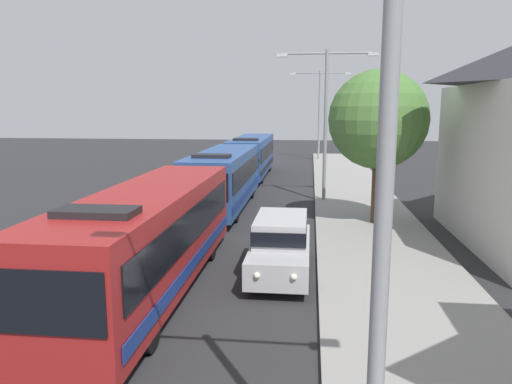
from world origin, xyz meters
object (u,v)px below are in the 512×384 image
at_px(bus_second_in_line, 224,177).
at_px(bus_middle, 252,155).
at_px(streetlamp_far, 319,106).
at_px(streetlamp_near, 387,145).
at_px(white_suv, 281,243).
at_px(bus_lead, 150,236).
at_px(streetlamp_mid, 326,110).
at_px(roadside_tree, 378,120).

height_order(bus_second_in_line, bus_middle, same).
xyz_separation_m(bus_second_in_line, streetlamp_far, (5.40, 24.55, 3.83)).
bearing_deg(streetlamp_near, bus_middle, 99.52).
xyz_separation_m(bus_second_in_line, white_suv, (3.70, -10.18, -0.66)).
relative_size(bus_second_in_line, bus_middle, 0.93).
relative_size(bus_lead, streetlamp_near, 1.45).
xyz_separation_m(white_suv, streetlamp_mid, (1.70, 12.45, 4.19)).
distance_m(bus_lead, bus_second_in_line, 12.10).
height_order(bus_lead, streetlamp_near, streetlamp_near).
bearing_deg(bus_second_in_line, bus_middle, 90.00).
distance_m(white_suv, streetlamp_near, 10.72).
bearing_deg(streetlamp_far, streetlamp_near, -90.00).
height_order(bus_middle, streetlamp_mid, streetlamp_mid).
xyz_separation_m(bus_middle, streetlamp_near, (5.40, -32.19, 3.28)).
height_order(bus_second_in_line, streetlamp_near, streetlamp_near).
height_order(bus_second_in_line, streetlamp_far, streetlamp_far).
bearing_deg(bus_lead, roadside_tree, 50.02).
bearing_deg(bus_second_in_line, streetlamp_mid, 22.84).
relative_size(streetlamp_near, streetlamp_mid, 0.94).
height_order(bus_lead, bus_second_in_line, same).
height_order(bus_middle, streetlamp_far, streetlamp_far).
distance_m(bus_middle, white_suv, 22.68).
xyz_separation_m(bus_middle, streetlamp_far, (5.40, 12.36, 3.83)).
height_order(bus_lead, white_suv, bus_lead).
bearing_deg(streetlamp_near, streetlamp_far, 90.00).
bearing_deg(bus_second_in_line, streetlamp_far, 77.60).
bearing_deg(streetlamp_near, roadside_tree, 82.71).
height_order(bus_lead, streetlamp_mid, streetlamp_mid).
distance_m(streetlamp_mid, roadside_tree, 5.79).
xyz_separation_m(bus_lead, streetlamp_far, (5.40, 36.65, 3.83)).
distance_m(bus_second_in_line, bus_middle, 12.19).
xyz_separation_m(bus_second_in_line, streetlamp_near, (5.40, -20.00, 3.28)).
xyz_separation_m(bus_second_in_line, roadside_tree, (7.56, -3.09, 3.14)).
relative_size(bus_second_in_line, streetlamp_near, 1.37).
relative_size(streetlamp_mid, roadside_tree, 1.21).
bearing_deg(bus_second_in_line, white_suv, -70.03).
xyz_separation_m(white_suv, roadside_tree, (3.86, 7.09, 3.79)).
bearing_deg(bus_lead, bus_second_in_line, 90.00).
distance_m(bus_middle, streetlamp_far, 14.02).
relative_size(bus_lead, roadside_tree, 1.65).
height_order(bus_middle, roadside_tree, roadside_tree).
bearing_deg(white_suv, bus_lead, -152.49).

